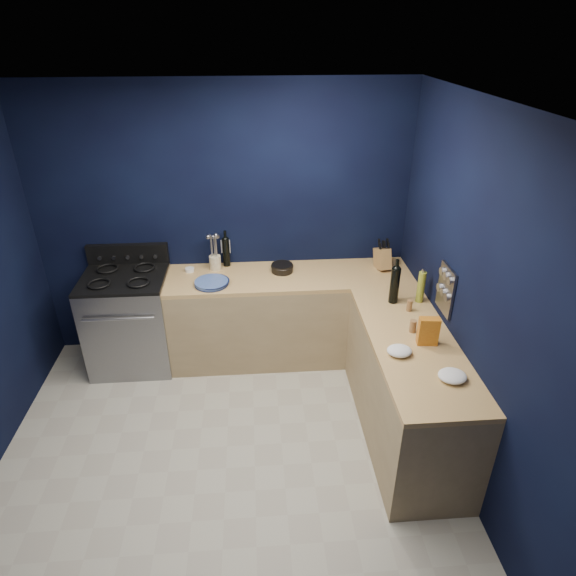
{
  "coord_description": "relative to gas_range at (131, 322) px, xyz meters",
  "views": [
    {
      "loc": [
        0.27,
        -2.64,
        2.99
      ],
      "look_at": [
        0.55,
        1.0,
        1.0
      ],
      "focal_mm": 30.55,
      "sensor_mm": 36.0,
      "label": 1
    }
  ],
  "objects": [
    {
      "name": "oil_bottle",
      "position": [
        2.59,
        -0.56,
        0.58
      ],
      "size": [
        0.07,
        0.07,
        0.27
      ],
      "primitive_type": "cylinder",
      "rotation": [
        0.0,
        0.0,
        0.05
      ],
      "color": "olive",
      "rests_on": "top_right"
    },
    {
      "name": "plate_stack",
      "position": [
        0.81,
        -0.12,
        0.46
      ],
      "size": [
        0.32,
        0.32,
        0.04
      ],
      "primitive_type": "cylinder",
      "rotation": [
        0.0,
        0.0,
        -0.05
      ],
      "color": "#3A5F92",
      "rests_on": "top_back"
    },
    {
      "name": "spice_jar_near",
      "position": [
        2.46,
        -0.7,
        0.49
      ],
      "size": [
        0.06,
        0.06,
        0.1
      ],
      "primitive_type": "cylinder",
      "rotation": [
        0.0,
        0.0,
        0.33
      ],
      "color": "olive",
      "rests_on": "top_right"
    },
    {
      "name": "crouton_bag",
      "position": [
        2.45,
        -1.17,
        0.55
      ],
      "size": [
        0.15,
        0.08,
        0.22
      ],
      "primitive_type": "cube",
      "rotation": [
        0.0,
        0.0,
        -0.11
      ],
      "color": "#A12309",
      "rests_on": "top_right"
    },
    {
      "name": "ceiling",
      "position": [
        0.93,
        -1.42,
        2.15
      ],
      "size": [
        3.5,
        3.5,
        0.02
      ],
      "primitive_type": "cube",
      "color": "silver",
      "rests_on": "ground"
    },
    {
      "name": "top_back",
      "position": [
        1.53,
        0.02,
        0.42
      ],
      "size": [
        2.3,
        0.63,
        0.04
      ],
      "primitive_type": "cube",
      "color": "olive",
      "rests_on": "cab_back"
    },
    {
      "name": "cab_back",
      "position": [
        1.53,
        0.02,
        -0.03
      ],
      "size": [
        2.3,
        0.63,
        0.86
      ],
      "primitive_type": "cube",
      "color": "#A08860",
      "rests_on": "floor"
    },
    {
      "name": "cab_right",
      "position": [
        2.37,
        -1.13,
        -0.03
      ],
      "size": [
        0.63,
        1.67,
        0.86
      ],
      "primitive_type": "cube",
      "color": "#A08860",
      "rests_on": "floor"
    },
    {
      "name": "towel_front",
      "position": [
        2.21,
        -1.29,
        0.47
      ],
      "size": [
        0.18,
        0.16,
        0.06
      ],
      "primitive_type": "ellipsoid",
      "rotation": [
        0.0,
        0.0,
        0.04
      ],
      "color": "white",
      "rests_on": "top_right"
    },
    {
      "name": "knife_block",
      "position": [
        2.43,
        0.1,
        0.54
      ],
      "size": [
        0.15,
        0.25,
        0.24
      ],
      "primitive_type": "cube",
      "rotation": [
        -0.31,
        0.0,
        0.17
      ],
      "color": "olive",
      "rests_on": "top_back"
    },
    {
      "name": "wall_outlet",
      "position": [
        0.93,
        0.32,
        0.62
      ],
      "size": [
        0.09,
        0.02,
        0.13
      ],
      "primitive_type": "cube",
      "color": "white",
      "rests_on": "wall_back"
    },
    {
      "name": "cooktop",
      "position": [
        0.0,
        0.0,
        0.48
      ],
      "size": [
        0.76,
        0.66,
        0.03
      ],
      "primitive_type": "cube",
      "color": "black",
      "rests_on": "gas_range"
    },
    {
      "name": "wine_bottle_right",
      "position": [
        2.36,
        -0.55,
        0.6
      ],
      "size": [
        0.1,
        0.1,
        0.32
      ],
      "primitive_type": "cylinder",
      "rotation": [
        0.0,
        0.0,
        -0.35
      ],
      "color": "black",
      "rests_on": "top_right"
    },
    {
      "name": "wine_bottle_back",
      "position": [
        0.94,
        0.27,
        0.58
      ],
      "size": [
        0.09,
        0.09,
        0.28
      ],
      "primitive_type": "cylinder",
      "rotation": [
        0.0,
        0.0,
        0.3
      ],
      "color": "black",
      "rests_on": "top_back"
    },
    {
      "name": "lemon_basket",
      "position": [
        1.46,
        0.09,
        0.48
      ],
      "size": [
        0.21,
        0.21,
        0.08
      ],
      "primitive_type": "cylinder",
      "rotation": [
        0.0,
        0.0,
        0.01
      ],
      "color": "black",
      "rests_on": "top_back"
    },
    {
      "name": "oven_door",
      "position": [
        0.0,
        -0.32,
        -0.01
      ],
      "size": [
        0.59,
        0.02,
        0.42
      ],
      "primitive_type": "cube",
      "color": "black",
      "rests_on": "gas_range"
    },
    {
      "name": "ramekin",
      "position": [
        0.59,
        0.17,
        0.46
      ],
      "size": [
        0.09,
        0.09,
        0.03
      ],
      "primitive_type": "cylinder",
      "rotation": [
        0.0,
        0.0,
        0.09
      ],
      "color": "white",
      "rests_on": "top_back"
    },
    {
      "name": "backguard",
      "position": [
        0.0,
        0.3,
        0.58
      ],
      "size": [
        0.76,
        0.06,
        0.2
      ],
      "primitive_type": "cube",
      "color": "black",
      "rests_on": "gas_range"
    },
    {
      "name": "top_right",
      "position": [
        2.37,
        -1.13,
        0.42
      ],
      "size": [
        0.63,
        1.67,
        0.04
      ],
      "primitive_type": "cube",
      "color": "olive",
      "rests_on": "cab_right"
    },
    {
      "name": "wall_back",
      "position": [
        0.93,
        0.34,
        0.84
      ],
      "size": [
        3.5,
        0.02,
        2.6
      ],
      "primitive_type": "cube",
      "color": "black",
      "rests_on": "ground"
    },
    {
      "name": "towel_end",
      "position": [
        2.49,
        -1.59,
        0.47
      ],
      "size": [
        0.24,
        0.22,
        0.06
      ],
      "primitive_type": "ellipsoid",
      "rotation": [
        0.0,
        0.0,
        0.33
      ],
      "color": "white",
      "rests_on": "top_right"
    },
    {
      "name": "spice_panel",
      "position": [
        2.67,
        -0.87,
        0.72
      ],
      "size": [
        0.02,
        0.28,
        0.38
      ],
      "primitive_type": "cube",
      "color": "gray",
      "rests_on": "wall_right"
    },
    {
      "name": "wall_right",
      "position": [
        2.69,
        -1.42,
        0.84
      ],
      "size": [
        0.02,
        3.5,
        2.6
      ],
      "primitive_type": "cube",
      "color": "black",
      "rests_on": "ground"
    },
    {
      "name": "gas_range",
      "position": [
        0.0,
        0.0,
        0.0
      ],
      "size": [
        0.76,
        0.66,
        0.92
      ],
      "primitive_type": "cube",
      "color": "gray",
      "rests_on": "floor"
    },
    {
      "name": "spice_jar_far",
      "position": [
        2.39,
        -1.01,
        0.49
      ],
      "size": [
        0.07,
        0.07,
        0.1
      ],
      "primitive_type": "cylinder",
      "rotation": [
        0.0,
        0.0,
        0.34
      ],
      "color": "olive",
      "rests_on": "top_right"
    },
    {
      "name": "floor",
      "position": [
        0.93,
        -1.42,
        -0.47
      ],
      "size": [
        3.5,
        3.5,
        0.02
      ],
      "primitive_type": "cube",
      "color": "#A9A594",
      "rests_on": "ground"
    },
    {
      "name": "utensil_crock",
      "position": [
        0.83,
        0.2,
        0.51
      ],
      "size": [
        0.14,
        0.14,
        0.14
      ],
      "primitive_type": "cylinder",
      "rotation": [
        0.0,
        0.0,
        -0.3
      ],
      "color": "#F3F0C5",
      "rests_on": "top_back"
    }
  ]
}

